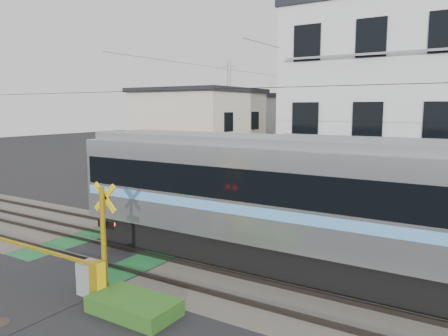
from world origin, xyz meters
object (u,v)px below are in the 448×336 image
Objects in this scene: crossing_signal_near at (92,271)px; crossing_signal_far at (139,200)px; apartment_block at (421,115)px; pedestrian at (361,155)px; commuter_train at (368,209)px.

crossing_signal_far is at bearing 125.29° from crossing_signal_near.
apartment_block reaches higher than pedestrian.
commuter_train is 28.76m from pedestrian.
crossing_signal_near reaches higher than pedestrian.
crossing_signal_near is at bearing -140.43° from commuter_train.
crossing_signal_far is 3.17× the size of pedestrian.
apartment_block is at bearing 96.09° from pedestrian.
crossing_signal_near and crossing_signal_far have the same top height.
commuter_train is at bearing -12.52° from crossing_signal_far.
pedestrian is at bearing 92.93° from crossing_signal_near.
commuter_train reaches higher than pedestrian.
commuter_train is 7.76m from crossing_signal_near.
commuter_train is 11.41m from crossing_signal_far.
crossing_signal_far is (-11.05, 2.45, -1.45)m from commuter_train.
crossing_signal_far reaches higher than pedestrian.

